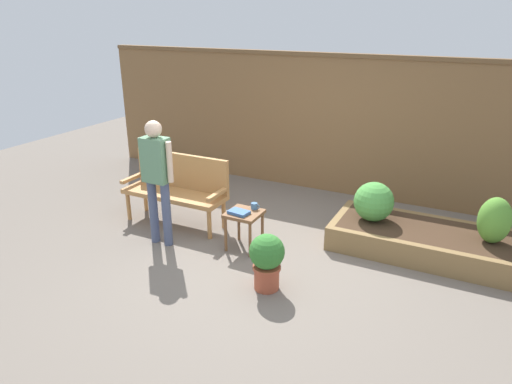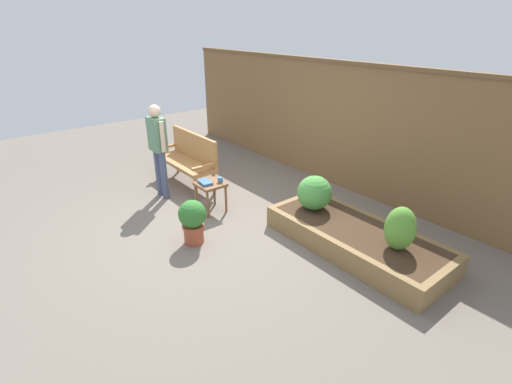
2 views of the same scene
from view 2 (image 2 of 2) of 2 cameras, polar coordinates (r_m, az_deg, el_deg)
The scene contains 11 objects.
ground_plane at distance 5.65m, azimuth -6.58°, elevation -4.64°, with size 14.00×14.00×0.00m, color #70665B.
fence_back at distance 6.87m, azimuth 11.78°, elevation 10.13°, with size 8.40×0.14×2.16m.
garden_bench at distance 6.86m, azimuth -10.11°, elevation 5.47°, with size 1.44×0.48×0.94m.
side_table at distance 5.82m, azimuth -6.90°, elevation 0.61°, with size 0.40×0.40×0.48m.
cup_on_table at distance 5.79m, azimuth -5.43°, elevation 1.86°, with size 0.11×0.08×0.08m.
book_on_table at distance 5.77m, azimuth -7.69°, elevation 1.46°, with size 0.24×0.16×0.04m, color #38609E.
potted_boxwood at distance 5.04m, azimuth -9.59°, elevation -4.09°, with size 0.37×0.37×0.61m.
raised_planter_bed at distance 5.11m, azimuth 14.86°, elevation -6.84°, with size 2.40×1.00×0.30m.
shrub_near_bench at distance 5.33m, azimuth 8.86°, elevation -0.12°, with size 0.49×0.49×0.49m.
shrub_far_corner at distance 4.63m, azimuth 21.02°, elevation -5.20°, with size 0.35×0.35×0.53m.
person_by_bench at distance 6.32m, azimuth -14.64°, elevation 7.11°, with size 0.47×0.20×1.56m.
Camera 2 is at (4.23, -2.57, 2.73)m, focal length 26.38 mm.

